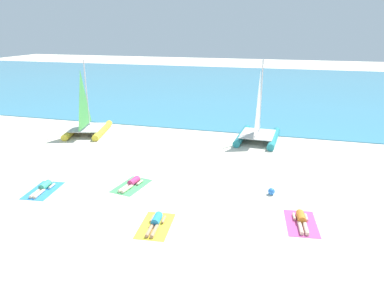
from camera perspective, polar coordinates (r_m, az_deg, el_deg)
name	(u,v)px	position (r m, az deg, el deg)	size (l,w,h in m)	color
ground_plane	(211,140)	(22.80, 3.10, 0.69)	(120.00, 120.00, 0.00)	beige
ocean_water	(250,86)	(43.89, 9.31, 9.08)	(120.00, 40.00, 0.05)	teal
sailboat_teal	(258,130)	(22.71, 10.50, 2.29)	(2.64, 3.95, 4.99)	teal
sailboat_yellow	(87,123)	(24.88, -16.42, 3.19)	(3.18, 4.16, 4.83)	yellow
towel_leftmost	(43,190)	(17.17, -22.70, -6.87)	(1.10, 1.90, 0.01)	#338CD8
sunbather_leftmost	(44,187)	(17.17, -22.64, -6.40)	(0.59, 1.57, 0.30)	#3FB28C
towel_center_left	(131,186)	(16.51, -9.65, -6.62)	(1.10, 1.90, 0.01)	#4CB266
sunbather_center_left	(132,183)	(16.51, -9.54, -6.14)	(0.65, 1.57, 0.30)	#D83372
towel_center_right	(156,226)	(13.35, -5.85, -12.86)	(1.10, 1.90, 0.01)	yellow
sunbather_center_right	(156,222)	(13.34, -5.80, -12.25)	(0.58, 1.57, 0.30)	#268CCC
towel_rightmost	(301,223)	(14.01, 17.07, -12.03)	(1.10, 1.90, 0.01)	#D84C99
sunbather_rightmost	(301,219)	(14.01, 17.08, -11.45)	(0.59, 1.57, 0.30)	orange
beach_ball	(271,191)	(15.83, 12.58, -7.39)	(0.30, 0.30, 0.30)	#337FE5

